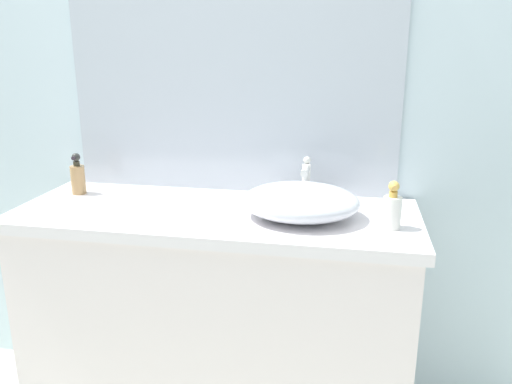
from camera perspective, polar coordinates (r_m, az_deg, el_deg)
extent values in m
cube|color=silver|center=(2.03, -5.45, 12.44)|extent=(6.00, 0.06, 2.60)
cube|color=silver|center=(1.98, -4.29, -14.68)|extent=(1.36, 0.49, 0.83)
cube|color=white|center=(1.79, -4.58, -2.62)|extent=(1.40, 0.53, 0.04)
cube|color=#B2BCC6|center=(1.96, -2.80, 13.54)|extent=(1.26, 0.01, 0.93)
ellipsoid|color=silver|center=(1.70, 4.96, -1.06)|extent=(0.39, 0.33, 0.11)
cylinder|color=silver|center=(1.88, 5.59, 1.06)|extent=(0.03, 0.03, 0.14)
cylinder|color=silver|center=(1.83, 5.51, 2.34)|extent=(0.03, 0.09, 0.03)
sphere|color=silver|center=(1.88, 5.71, 3.54)|extent=(0.03, 0.03, 0.03)
cylinder|color=white|center=(1.65, 14.89, -2.24)|extent=(0.06, 0.06, 0.10)
cylinder|color=gold|center=(1.63, 15.05, -0.24)|extent=(0.03, 0.03, 0.02)
sphere|color=#DDB351|center=(1.63, 15.11, 0.63)|extent=(0.03, 0.03, 0.03)
cylinder|color=#DEA952|center=(1.62, 15.14, 0.53)|extent=(0.02, 0.02, 0.02)
cylinder|color=tan|center=(2.08, -19.19, 1.29)|extent=(0.05, 0.05, 0.11)
cylinder|color=#333223|center=(2.06, -19.35, 3.00)|extent=(0.02, 0.02, 0.02)
sphere|color=#2B2C29|center=(2.06, -19.42, 3.67)|extent=(0.03, 0.03, 0.03)
cylinder|color=#30272F|center=(2.05, -19.57, 3.60)|extent=(0.01, 0.02, 0.01)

